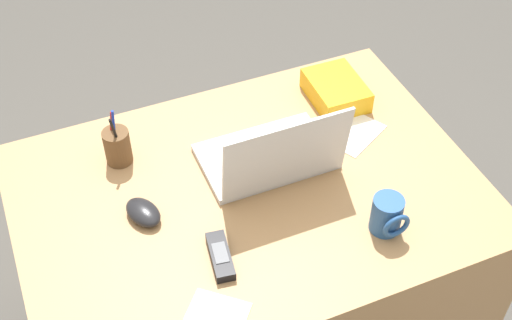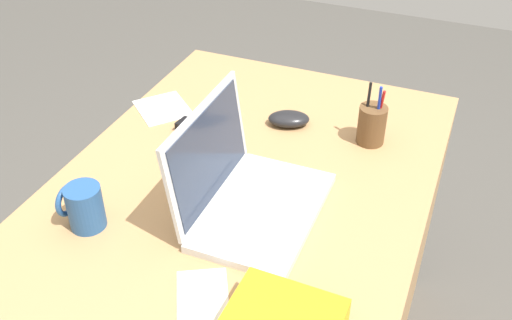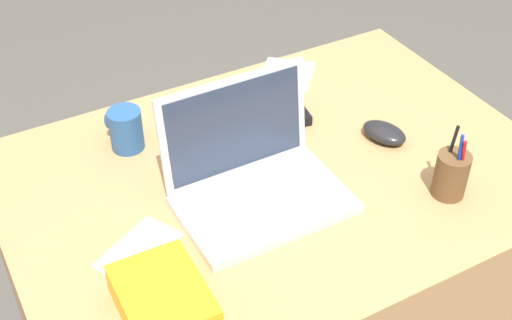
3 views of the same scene
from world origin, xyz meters
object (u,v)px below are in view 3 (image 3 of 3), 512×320
object	(u,v)px
coffee_mug_white	(125,128)
snack_bag	(163,300)
computer_mouse	(384,133)
cordless_phone	(293,108)
pen_holder	(451,174)
laptop	(254,178)

from	to	relation	value
coffee_mug_white	snack_bag	world-z (taller)	coffee_mug_white
computer_mouse	coffee_mug_white	world-z (taller)	coffee_mug_white
coffee_mug_white	computer_mouse	bearing A→B (deg)	-26.34
cordless_phone	snack_bag	bearing A→B (deg)	-141.18
computer_mouse	coffee_mug_white	bearing A→B (deg)	133.49
cordless_phone	pen_holder	size ratio (longest dim) A/B	0.85
coffee_mug_white	cordless_phone	world-z (taller)	coffee_mug_white
laptop	coffee_mug_white	distance (m)	0.33
computer_mouse	cordless_phone	size ratio (longest dim) A/B	0.78
laptop	pen_holder	xyz separation A→B (m)	(0.35, -0.18, 0.00)
coffee_mug_white	pen_holder	size ratio (longest dim) A/B	0.60
snack_bag	laptop	bearing A→B (deg)	33.80
computer_mouse	cordless_phone	bearing A→B (deg)	103.44
cordless_phone	pen_holder	world-z (taller)	pen_holder
laptop	computer_mouse	world-z (taller)	laptop
computer_mouse	snack_bag	bearing A→B (deg)	178.72
cordless_phone	snack_bag	size ratio (longest dim) A/B	0.73
snack_bag	coffee_mug_white	bearing A→B (deg)	76.72
coffee_mug_white	cordless_phone	size ratio (longest dim) A/B	0.71
laptop	snack_bag	world-z (taller)	laptop
cordless_phone	pen_holder	xyz separation A→B (m)	(0.13, -0.40, 0.04)
pen_holder	snack_bag	xyz separation A→B (m)	(-0.63, -0.00, -0.02)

